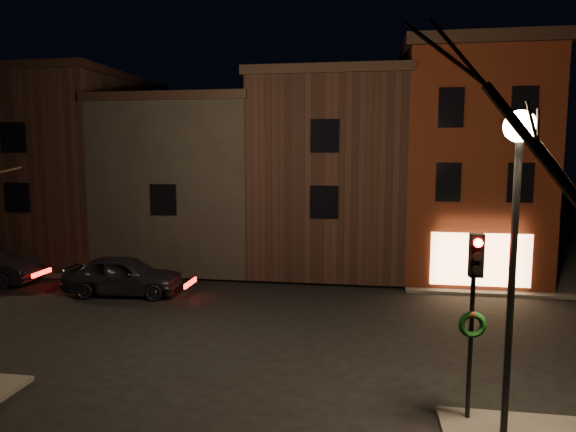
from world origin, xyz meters
name	(u,v)px	position (x,y,z in m)	size (l,w,h in m)	color
ground	(264,326)	(0.00, 0.00, 0.00)	(120.00, 120.00, 0.00)	black
sidewalk_far_left	(65,227)	(-20.00, 20.00, 0.06)	(30.00, 30.00, 0.12)	#2D2B28
corner_building	(467,161)	(8.00, 9.47, 5.40)	(6.50, 8.50, 10.50)	#4F1B0E
row_building_a	(333,172)	(1.50, 10.50, 4.83)	(7.30, 10.30, 9.40)	black
row_building_b	(200,180)	(-5.75, 10.50, 4.33)	(7.80, 10.30, 8.40)	black
row_building_c	(76,166)	(-13.00, 10.50, 5.08)	(7.30, 10.30, 9.90)	black
street_lamp_near	(517,186)	(6.20, -6.00, 5.18)	(0.60, 0.60, 6.48)	black
traffic_signal	(474,298)	(5.60, -5.51, 2.81)	(0.58, 0.38, 4.05)	black
parked_car_a	(124,275)	(-6.50, 2.93, 0.81)	(1.92, 4.78, 1.63)	black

